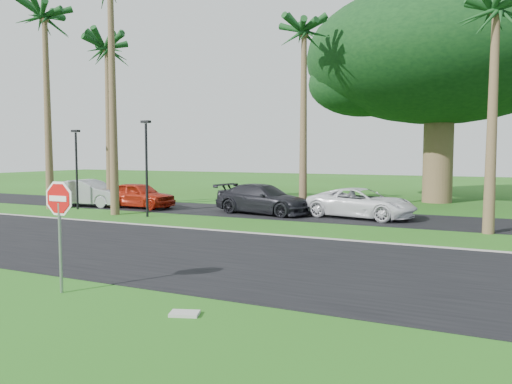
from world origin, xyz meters
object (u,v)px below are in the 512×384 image
at_px(car_minivan, 362,203).
at_px(car_silver, 89,193).
at_px(car_dark, 263,199).
at_px(car_red, 139,195).
at_px(stop_sign_near, 59,213).

bearing_deg(car_minivan, car_silver, 106.12).
xyz_separation_m(car_silver, car_dark, (10.59, 1.01, -0.02)).
bearing_deg(car_dark, car_red, 102.88).
distance_m(stop_sign_near, car_minivan, 15.70).
distance_m(car_red, car_dark, 7.42).
bearing_deg(car_dark, stop_sign_near, -164.01).
bearing_deg(car_red, car_minivan, -83.72).
distance_m(car_red, car_minivan, 12.33).
height_order(car_silver, car_minivan, car_silver).
height_order(stop_sign_near, car_minivan, stop_sign_near).
distance_m(car_silver, car_minivan, 15.55).
bearing_deg(stop_sign_near, car_minivan, 78.84).
xyz_separation_m(car_red, car_dark, (7.40, 0.52, 0.03)).
bearing_deg(stop_sign_near, car_red, 122.81).
relative_size(stop_sign_near, car_minivan, 0.52).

